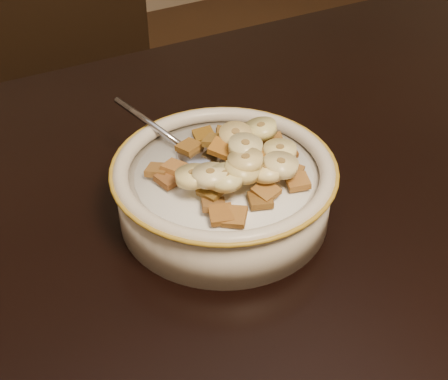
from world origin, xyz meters
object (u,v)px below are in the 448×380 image
table (283,273)px  cereal_bowl (224,195)px  chair (90,142)px  spoon (198,157)px

table → cereal_bowl: cereal_bowl is taller
table → chair: size_ratio=1.54×
cereal_bowl → spoon: (-0.01, 0.03, 0.03)m
table → cereal_bowl: 0.09m
table → cereal_bowl: size_ratio=6.91×
table → spoon: size_ratio=28.78×
chair → cereal_bowl: 0.70m
table → cereal_bowl: bearing=104.5°
table → spoon: bearing=106.4°
chair → table: bearing=-84.3°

